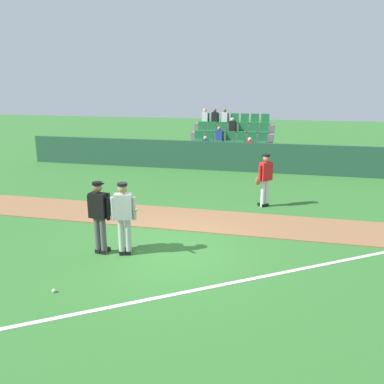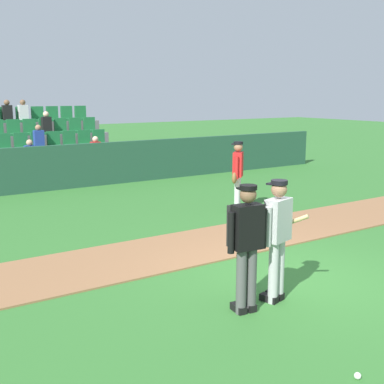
% 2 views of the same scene
% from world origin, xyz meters
% --- Properties ---
extents(ground_plane, '(80.00, 80.00, 0.00)m').
position_xyz_m(ground_plane, '(0.00, 0.00, 0.00)').
color(ground_plane, '#33702D').
extents(infield_dirt_path, '(28.00, 1.97, 0.03)m').
position_xyz_m(infield_dirt_path, '(0.00, 2.33, 0.01)').
color(infield_dirt_path, '#936642').
rests_on(infield_dirt_path, ground).
extents(foul_line_chalk, '(9.90, 6.95, 0.01)m').
position_xyz_m(foul_line_chalk, '(3.00, -0.50, 0.01)').
color(foul_line_chalk, white).
rests_on(foul_line_chalk, ground).
extents(dugout_fence, '(20.00, 0.16, 1.37)m').
position_xyz_m(dugout_fence, '(0.00, 9.56, 0.69)').
color(dugout_fence, '#234C38').
rests_on(dugout_fence, ground).
extents(stadium_bleachers, '(4.45, 3.80, 2.70)m').
position_xyz_m(stadium_bleachers, '(-0.01, 11.86, 0.75)').
color(stadium_bleachers, slate).
rests_on(stadium_bleachers, ground).
extents(batter_grey_jersey, '(0.74, 0.70, 1.76)m').
position_xyz_m(batter_grey_jersey, '(-0.78, -0.47, 0.97)').
color(batter_grey_jersey, '#B2B2B2').
rests_on(batter_grey_jersey, ground).
extents(umpire_home_plate, '(0.59, 0.34, 1.76)m').
position_xyz_m(umpire_home_plate, '(-1.38, -0.51, 1.00)').
color(umpire_home_plate, '#4C4C4C').
rests_on(umpire_home_plate, ground).
extents(runner_red_jersey, '(0.56, 0.50, 1.76)m').
position_xyz_m(runner_red_jersey, '(2.19, 4.20, 0.96)').
color(runner_red_jersey, silver).
rests_on(runner_red_jersey, ground).
extents(baseball, '(0.07, 0.07, 0.07)m').
position_xyz_m(baseball, '(-1.45, -2.45, 0.04)').
color(baseball, white).
rests_on(baseball, ground).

